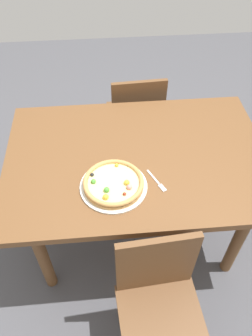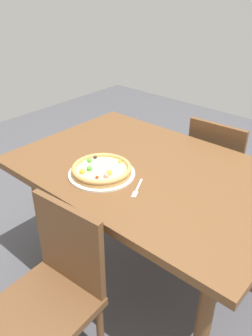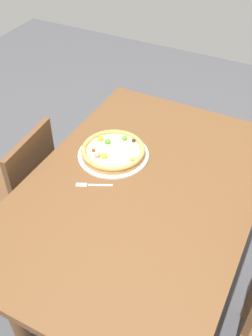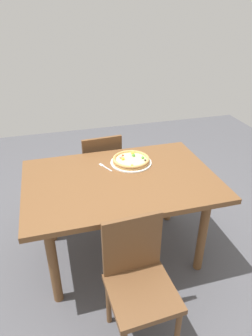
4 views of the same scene
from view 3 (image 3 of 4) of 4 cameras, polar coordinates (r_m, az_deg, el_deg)
ground_plane at (r=2.36m, az=1.57°, el=-16.55°), size 6.00×6.00×0.00m
dining_table at (r=1.81m, az=1.96°, el=-5.16°), size 1.47×0.99×0.78m
chair_far at (r=2.24m, az=-15.17°, el=-3.11°), size 0.43×0.43×0.87m
plate at (r=1.91m, az=-1.86°, el=1.94°), size 0.35×0.35×0.01m
pizza at (r=1.89m, az=-1.89°, el=2.54°), size 0.31×0.31×0.05m
fork at (r=1.76m, az=-5.13°, el=-2.49°), size 0.09×0.16×0.00m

